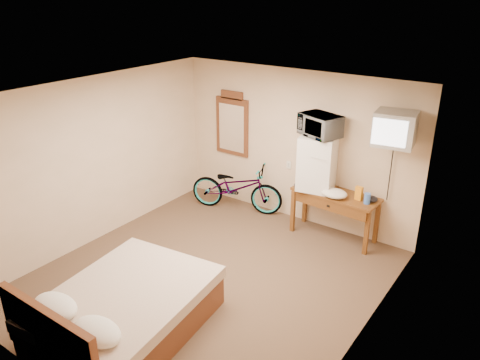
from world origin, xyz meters
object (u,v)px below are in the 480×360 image
at_px(crt_television, 395,129).
at_px(bed, 122,311).
at_px(microwave, 320,125).
at_px(blue_cup, 367,199).
at_px(mini_fridge, 317,163).
at_px(bicycle, 237,187).
at_px(wall_mirror, 232,124).
at_px(desk, 334,201).

relative_size(crt_television, bed, 0.30).
distance_m(crt_television, bed, 4.15).
height_order(microwave, bed, microwave).
bearing_deg(blue_cup, mini_fridge, 175.32).
distance_m(microwave, bed, 3.77).
xyz_separation_m(microwave, bicycle, (-1.46, -0.08, -1.33)).
relative_size(wall_mirror, bed, 0.54).
distance_m(microwave, bicycle, 1.98).
height_order(mini_fridge, bed, mini_fridge).
bearing_deg(blue_cup, wall_mirror, 173.23).
bearing_deg(mini_fridge, crt_television, -0.46).
height_order(microwave, bicycle, microwave).
distance_m(mini_fridge, blue_cup, 0.93).
distance_m(microwave, wall_mirror, 1.83).
relative_size(wall_mirror, bicycle, 0.69).
xyz_separation_m(mini_fridge, bicycle, (-1.46, -0.08, -0.74)).
relative_size(mini_fridge, blue_cup, 5.32).
relative_size(microwave, wall_mirror, 0.53).
height_order(blue_cup, bicycle, blue_cup).
distance_m(mini_fridge, bed, 3.58).
xyz_separation_m(desk, microwave, (-0.34, 0.03, 1.14)).
relative_size(desk, bed, 0.64).
xyz_separation_m(mini_fridge, bed, (-0.66, -3.41, -0.88)).
bearing_deg(crt_television, desk, -178.52).
bearing_deg(microwave, wall_mirror, -167.85).
bearing_deg(desk, microwave, 175.11).
bearing_deg(mini_fridge, microwave, 56.26).
xyz_separation_m(mini_fridge, wall_mirror, (-1.78, 0.24, 0.25)).
xyz_separation_m(blue_cup, bed, (-1.51, -3.34, -0.53)).
height_order(microwave, blue_cup, microwave).
bearing_deg(bicycle, blue_cup, -107.17).
bearing_deg(microwave, mini_fridge, -103.83).
xyz_separation_m(mini_fridge, blue_cup, (0.86, -0.07, -0.34)).
bearing_deg(blue_cup, desk, 175.44).
xyz_separation_m(desk, mini_fridge, (-0.34, 0.03, 0.55)).
distance_m(desk, microwave, 1.18).
bearing_deg(mini_fridge, blue_cup, -4.68).
xyz_separation_m(blue_cup, bicycle, (-2.31, -0.01, -0.40)).
bearing_deg(crt_television, bed, -117.37).
relative_size(desk, blue_cup, 8.48).
height_order(blue_cup, wall_mirror, wall_mirror).
bearing_deg(microwave, desk, 15.02).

